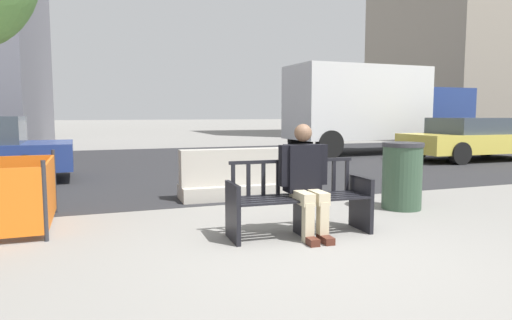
{
  "coord_description": "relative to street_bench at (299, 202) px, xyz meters",
  "views": [
    {
      "loc": [
        -2.23,
        -4.11,
        1.44
      ],
      "look_at": [
        0.09,
        2.18,
        0.75
      ],
      "focal_mm": 32.0,
      "sensor_mm": 36.0,
      "label": 1
    }
  ],
  "objects": [
    {
      "name": "trash_bin",
      "position": [
        2.09,
        0.8,
        0.11
      ],
      "size": [
        0.61,
        0.61,
        1.0
      ],
      "color": "#334C38",
      "rests_on": "ground"
    },
    {
      "name": "delivery_truck",
      "position": [
        7.36,
        9.1,
        1.29
      ],
      "size": [
        6.85,
        2.48,
        3.05
      ],
      "color": "navy",
      "rests_on": "ground"
    },
    {
      "name": "seated_person",
      "position": [
        0.05,
        -0.06,
        0.29
      ],
      "size": [
        0.58,
        0.73,
        1.31
      ],
      "color": "black",
      "rests_on": "ground"
    },
    {
      "name": "car_taxi_near",
      "position": [
        8.79,
        5.98,
        0.26
      ],
      "size": [
        4.48,
        2.08,
        1.3
      ],
      "color": "#DBC64C",
      "rests_on": "ground"
    },
    {
      "name": "ground_plane",
      "position": [
        -0.1,
        -0.71,
        -0.4
      ],
      "size": [
        200.0,
        200.0,
        0.0
      ],
      "primitive_type": "plane",
      "color": "gray"
    },
    {
      "name": "street_asphalt",
      "position": [
        -0.1,
        7.99,
        -0.39
      ],
      "size": [
        120.0,
        12.0,
        0.01
      ],
      "primitive_type": "cube",
      "color": "#28282B",
      "rests_on": "ground"
    },
    {
      "name": "jersey_barrier_centre",
      "position": [
        0.07,
        2.51,
        -0.06
      ],
      "size": [
        2.02,
        0.75,
        0.84
      ],
      "color": "#ADA89E",
      "rests_on": "ground"
    },
    {
      "name": "street_bench",
      "position": [
        0.0,
        0.0,
        0.0
      ],
      "size": [
        1.71,
        0.6,
        0.88
      ],
      "color": "black",
      "rests_on": "ground"
    }
  ]
}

